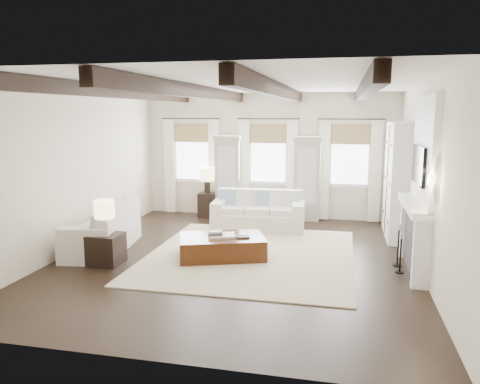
% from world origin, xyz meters
% --- Properties ---
extents(ground, '(7.50, 7.50, 0.00)m').
position_xyz_m(ground, '(0.00, 0.00, 0.00)').
color(ground, black).
rests_on(ground, ground).
extents(room_shell, '(6.54, 7.54, 3.22)m').
position_xyz_m(room_shell, '(0.75, 0.90, 1.89)').
color(room_shell, beige).
rests_on(room_shell, ground).
extents(area_rug, '(3.86, 4.29, 0.02)m').
position_xyz_m(area_rug, '(0.22, 0.29, 0.01)').
color(area_rug, '#C0B592').
rests_on(area_rug, ground).
extents(sofa_back, '(2.17, 1.09, 0.91)m').
position_xyz_m(sofa_back, '(-0.00, 2.35, 0.37)').
color(sofa_back, silver).
rests_on(sofa_back, ground).
extents(sofa_left, '(1.27, 2.25, 0.91)m').
position_xyz_m(sofa_left, '(-2.68, 0.05, 0.37)').
color(sofa_left, silver).
rests_on(sofa_left, ground).
extents(ottoman, '(1.81, 1.45, 0.41)m').
position_xyz_m(ottoman, '(-0.29, 0.03, 0.21)').
color(ottoman, black).
rests_on(ottoman, ground).
extents(tray, '(0.60, 0.52, 0.04)m').
position_xyz_m(tray, '(-0.29, 0.03, 0.43)').
color(tray, white).
rests_on(tray, ottoman).
extents(book_lower, '(0.31, 0.28, 0.04)m').
position_xyz_m(book_lower, '(-0.40, -0.03, 0.47)').
color(book_lower, '#262628').
rests_on(book_lower, tray).
extents(book_upper, '(0.26, 0.23, 0.03)m').
position_xyz_m(book_upper, '(-0.38, -0.01, 0.51)').
color(book_upper, beige).
rests_on(book_upper, book_lower).
extents(book_loose, '(0.29, 0.25, 0.03)m').
position_xyz_m(book_loose, '(0.12, 0.02, 0.43)').
color(book_loose, '#262628').
rests_on(book_loose, ottoman).
extents(side_table_front, '(0.55, 0.55, 0.55)m').
position_xyz_m(side_table_front, '(-2.24, -0.77, 0.28)').
color(side_table_front, black).
rests_on(side_table_front, ground).
extents(lamp_front, '(0.36, 0.36, 0.62)m').
position_xyz_m(lamp_front, '(-2.24, -0.77, 0.98)').
color(lamp_front, black).
rests_on(lamp_front, side_table_front).
extents(side_table_back, '(0.42, 0.42, 0.64)m').
position_xyz_m(side_table_back, '(-1.54, 3.35, 0.32)').
color(side_table_back, black).
rests_on(side_table_back, ground).
extents(lamp_back, '(0.38, 0.38, 0.66)m').
position_xyz_m(lamp_back, '(-1.54, 3.35, 1.08)').
color(lamp_back, black).
rests_on(lamp_back, side_table_back).
extents(candlestick_near, '(0.14, 0.14, 0.70)m').
position_xyz_m(candlestick_near, '(2.90, -0.13, 0.29)').
color(candlestick_near, black).
rests_on(candlestick_near, ground).
extents(candlestick_far, '(0.15, 0.15, 0.76)m').
position_xyz_m(candlestick_far, '(2.90, 0.24, 0.31)').
color(candlestick_far, black).
rests_on(candlestick_far, ground).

